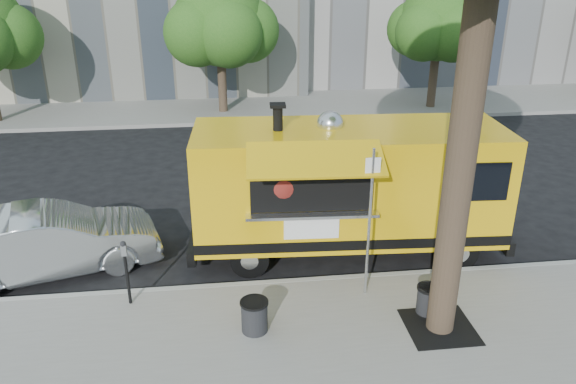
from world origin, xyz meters
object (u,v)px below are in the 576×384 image
Objects in this scene: far_tree_b at (219,21)px; sedan at (51,242)px; far_tree_c at (439,22)px; parking_meter at (126,265)px; food_truck at (347,186)px; trash_bin_left at (254,315)px; trash_bin_right at (428,299)px; sign_post at (370,215)px.

far_tree_b is 1.25× the size of sedan.
far_tree_c is 17.88m from sedan.
parking_meter is 4.93m from food_truck.
food_truck is 11.73× the size of trash_bin_left.
parking_meter is at bearing 169.92° from trash_bin_right.
far_tree_c is 16.05m from trash_bin_right.
trash_bin_left is at bearing -157.36° from sign_post.
sedan is at bearing 160.36° from trash_bin_right.
far_tree_c reaches higher than sedan.
sedan is at bearing -175.65° from food_truck.
food_truck is at bearing 89.81° from sign_post.
far_tree_c is 8.62× the size of trash_bin_left.
parking_meter is 0.30× the size of sedan.
sign_post is 5.46× the size of trash_bin_right.
food_truck is at bearing 21.18° from parking_meter.
far_tree_b reaches higher than sign_post.
food_truck is 6.42m from sedan.
sign_post is 4.64m from parking_meter.
food_truck is at bearing 52.23° from trash_bin_left.
far_tree_c is 1.18× the size of sedan.
far_tree_b is 15.56m from trash_bin_left.
food_truck is 3.15m from trash_bin_right.
sedan is (-6.36, -0.13, -0.90)m from food_truck.
food_truck is at bearing 109.58° from trash_bin_right.
parking_meter is (-2.00, -14.05, -2.85)m from far_tree_b.
sign_post reaches higher than sedan.
far_tree_b is 15.81m from trash_bin_right.
sign_post reaches higher than trash_bin_left.
sign_post is 2.25× the size of parking_meter.
sign_post is 6.70m from sedan.
sedan is 7.79m from trash_bin_right.
far_tree_c is 17.54m from trash_bin_left.
sedan is at bearing 146.03° from trash_bin_left.
trash_bin_right is (3.53, -15.03, -3.39)m from far_tree_b.
trash_bin_right is at bearing -76.77° from far_tree_b.
sedan is (-6.35, 1.83, -1.12)m from sign_post.
far_tree_b reaches higher than food_truck.
trash_bin_left is (0.31, -15.18, -3.36)m from far_tree_b.
trash_bin_left is (-8.69, -14.88, -3.24)m from far_tree_c.
far_tree_b reaches higher than sedan.
far_tree_b reaches higher than trash_bin_left.
trash_bin_right is at bearing -67.25° from food_truck.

